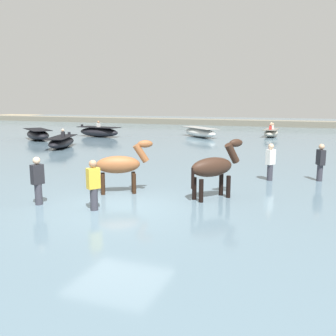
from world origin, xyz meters
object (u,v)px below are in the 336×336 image
object	(u,v)px
boat_far_inshore	(99,132)
person_wading_close	(320,165)
horse_trailing_dark_bay	(214,168)
person_onlooker_right	(94,189)
boat_distant_east	(38,135)
boat_mid_outer	(62,142)
person_onlooker_left	(270,165)
horse_lead_chestnut	(121,166)
person_spectator_far	(38,184)
boat_mid_channel	(200,132)
boat_far_offshore	(271,133)

from	to	relation	value
boat_far_inshore	person_wading_close	world-z (taller)	person_wading_close
horse_trailing_dark_bay	person_onlooker_right	distance (m)	3.51
boat_far_inshore	person_onlooker_right	size ratio (longest dim) A/B	2.35
boat_far_inshore	boat_distant_east	bearing A→B (deg)	-128.81
horse_trailing_dark_bay	boat_mid_outer	size ratio (longest dim) A/B	0.54
person_onlooker_left	person_wading_close	world-z (taller)	same
horse_lead_chestnut	person_spectator_far	size ratio (longest dim) A/B	1.19
boat_mid_outer	boat_mid_channel	world-z (taller)	boat_mid_outer
horse_trailing_dark_bay	boat_mid_channel	world-z (taller)	horse_trailing_dark_bay
person_spectator_far	person_wading_close	distance (m)	9.49
person_onlooker_right	boat_mid_outer	bearing A→B (deg)	129.67
boat_far_inshore	person_wading_close	xyz separation A→B (m)	(15.98, -11.56, 0.18)
boat_mid_outer	person_wading_close	bearing A→B (deg)	-18.26
horse_trailing_dark_bay	person_onlooker_left	distance (m)	3.41
person_onlooker_left	person_wading_close	xyz separation A→B (m)	(1.67, 0.53, 0.00)
horse_trailing_dark_bay	boat_mid_outer	world-z (taller)	horse_trailing_dark_bay
person_wading_close	horse_trailing_dark_bay	bearing A→B (deg)	-128.89
boat_far_offshore	person_spectator_far	xyz separation A→B (m)	(-4.06, -22.44, 0.25)
boat_far_inshore	horse_lead_chestnut	bearing A→B (deg)	-56.93
boat_distant_east	person_onlooker_left	xyz separation A→B (m)	(17.23, -8.46, 0.18)
boat_mid_channel	person_wading_close	world-z (taller)	person_wading_close
boat_far_inshore	person_onlooker_right	bearing A→B (deg)	-59.36
boat_mid_outer	boat_distant_east	distance (m)	5.39
boat_far_offshore	person_onlooker_left	xyz separation A→B (m)	(1.58, -16.93, 0.25)
horse_trailing_dark_bay	person_wading_close	world-z (taller)	horse_trailing_dark_bay
horse_lead_chestnut	person_onlooker_left	xyz separation A→B (m)	(4.15, 3.52, -0.28)
horse_trailing_dark_bay	person_onlooker_right	xyz separation A→B (m)	(-2.64, -2.29, -0.32)
boat_mid_outer	person_wading_close	world-z (taller)	person_wading_close
horse_lead_chestnut	person_wading_close	size ratio (longest dim) A/B	1.19
horse_trailing_dark_bay	person_wading_close	distance (m)	4.73
boat_mid_outer	boat_far_inshore	distance (m)	6.93
person_onlooker_right	person_wading_close	bearing A→B (deg)	46.81
person_onlooker_left	person_spectator_far	bearing A→B (deg)	-135.65
horse_lead_chestnut	boat_mid_outer	bearing A→B (deg)	134.56
horse_trailing_dark_bay	person_spectator_far	world-z (taller)	horse_trailing_dark_bay
person_spectator_far	person_wading_close	bearing A→B (deg)	39.57
boat_mid_outer	boat_far_inshore	bearing A→B (deg)	102.16
person_wading_close	boat_distant_east	bearing A→B (deg)	157.22
boat_mid_outer	boat_far_offshore	xyz separation A→B (m)	(11.27, 11.61, -0.02)
person_onlooker_left	horse_lead_chestnut	bearing A→B (deg)	-139.68
horse_lead_chestnut	person_wading_close	world-z (taller)	horse_lead_chestnut
boat_mid_channel	boat_distant_east	world-z (taller)	boat_distant_east
horse_trailing_dark_bay	boat_far_offshore	distance (m)	20.08
boat_far_inshore	person_wading_close	size ratio (longest dim) A/B	2.35
horse_trailing_dark_bay	boat_far_inshore	distance (m)	20.05
boat_mid_outer	boat_mid_channel	distance (m)	11.19
person_spectator_far	boat_distant_east	bearing A→B (deg)	129.64
boat_mid_outer	boat_distant_east	xyz separation A→B (m)	(-4.38, 3.14, 0.05)
horse_lead_chestnut	boat_mid_channel	distance (m)	18.45
horse_lead_chestnut	person_onlooker_left	bearing A→B (deg)	40.32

